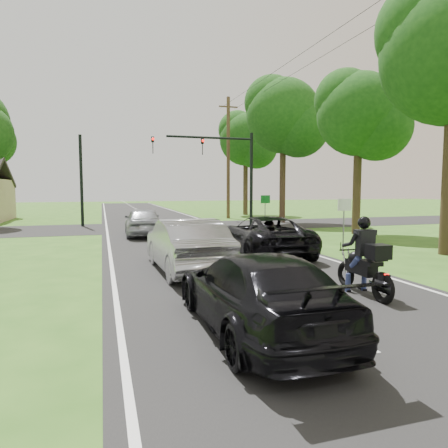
{
  "coord_description": "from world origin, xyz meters",
  "views": [
    {
      "loc": [
        -3.95,
        -9.91,
        2.5
      ],
      "look_at": [
        0.01,
        3.0,
        1.3
      ],
      "focal_mm": 32.0,
      "sensor_mm": 36.0,
      "label": 1
    }
  ],
  "objects_px": {
    "motorcycle_rider": "(365,264)",
    "utility_pole_far": "(228,157)",
    "dark_suv": "(264,235)",
    "silver_sedan": "(186,245)",
    "sign_white": "(344,213)",
    "sign_green": "(265,205)",
    "traffic_signal": "(223,162)",
    "silver_suv": "(143,221)",
    "dark_car_behind": "(256,292)"
  },
  "relations": [
    {
      "from": "motorcycle_rider",
      "to": "utility_pole_far",
      "type": "bearing_deg",
      "value": 82.68
    },
    {
      "from": "dark_suv",
      "to": "utility_pole_far",
      "type": "height_order",
      "value": "utility_pole_far"
    },
    {
      "from": "silver_sedan",
      "to": "utility_pole_far",
      "type": "distance_m",
      "value": 22.08
    },
    {
      "from": "sign_white",
      "to": "sign_green",
      "type": "relative_size",
      "value": 1.0
    },
    {
      "from": "sign_white",
      "to": "traffic_signal",
      "type": "bearing_deg",
      "value": 97.05
    },
    {
      "from": "dark_suv",
      "to": "silver_suv",
      "type": "distance_m",
      "value": 8.37
    },
    {
      "from": "silver_suv",
      "to": "dark_car_behind",
      "type": "xyz_separation_m",
      "value": [
        0.5,
        -14.99,
        -0.06
      ]
    },
    {
      "from": "silver_sedan",
      "to": "utility_pole_far",
      "type": "height_order",
      "value": "utility_pole_far"
    },
    {
      "from": "dark_suv",
      "to": "dark_car_behind",
      "type": "xyz_separation_m",
      "value": [
        -3.33,
        -7.55,
        -0.03
      ]
    },
    {
      "from": "silver_sedan",
      "to": "dark_car_behind",
      "type": "bearing_deg",
      "value": 89.76
    },
    {
      "from": "dark_car_behind",
      "to": "utility_pole_far",
      "type": "height_order",
      "value": "utility_pole_far"
    },
    {
      "from": "sign_green",
      "to": "silver_suv",
      "type": "bearing_deg",
      "value": 176.11
    },
    {
      "from": "traffic_signal",
      "to": "sign_white",
      "type": "xyz_separation_m",
      "value": [
        1.36,
        -11.02,
        -2.54
      ]
    },
    {
      "from": "sign_white",
      "to": "sign_green",
      "type": "height_order",
      "value": "same"
    },
    {
      "from": "dark_suv",
      "to": "sign_green",
      "type": "distance_m",
      "value": 7.64
    },
    {
      "from": "dark_suv",
      "to": "dark_car_behind",
      "type": "distance_m",
      "value": 8.25
    },
    {
      "from": "silver_sedan",
      "to": "silver_suv",
      "type": "distance_m",
      "value": 9.68
    },
    {
      "from": "silver_suv",
      "to": "sign_white",
      "type": "relative_size",
      "value": 2.1
    },
    {
      "from": "silver_suv",
      "to": "utility_pole_far",
      "type": "bearing_deg",
      "value": -125.61
    },
    {
      "from": "silver_suv",
      "to": "traffic_signal",
      "type": "height_order",
      "value": "traffic_signal"
    },
    {
      "from": "dark_car_behind",
      "to": "utility_pole_far",
      "type": "xyz_separation_m",
      "value": [
        7.61,
        25.55,
        4.38
      ]
    },
    {
      "from": "sign_white",
      "to": "dark_suv",
      "type": "bearing_deg",
      "value": 159.84
    },
    {
      "from": "motorcycle_rider",
      "to": "silver_sedan",
      "type": "distance_m",
      "value": 5.19
    },
    {
      "from": "motorcycle_rider",
      "to": "sign_green",
      "type": "distance_m",
      "value": 13.43
    },
    {
      "from": "dark_car_behind",
      "to": "sign_white",
      "type": "distance_m",
      "value": 8.98
    },
    {
      "from": "dark_car_behind",
      "to": "sign_green",
      "type": "distance_m",
      "value": 15.86
    },
    {
      "from": "sign_white",
      "to": "dark_car_behind",
      "type": "bearing_deg",
      "value": -133.09
    },
    {
      "from": "silver_sedan",
      "to": "sign_white",
      "type": "xyz_separation_m",
      "value": [
        6.26,
        1.21,
        0.79
      ]
    },
    {
      "from": "traffic_signal",
      "to": "sign_white",
      "type": "distance_m",
      "value": 11.39
    },
    {
      "from": "silver_suv",
      "to": "sign_white",
      "type": "xyz_separation_m",
      "value": [
        6.61,
        -8.46,
        0.83
      ]
    },
    {
      "from": "dark_suv",
      "to": "sign_white",
      "type": "height_order",
      "value": "sign_white"
    },
    {
      "from": "silver_sedan",
      "to": "sign_white",
      "type": "distance_m",
      "value": 6.43
    },
    {
      "from": "dark_car_behind",
      "to": "sign_green",
      "type": "xyz_separation_m",
      "value": [
        6.31,
        14.53,
        0.89
      ]
    },
    {
      "from": "utility_pole_far",
      "to": "sign_green",
      "type": "bearing_deg",
      "value": -96.73
    },
    {
      "from": "motorcycle_rider",
      "to": "utility_pole_far",
      "type": "distance_m",
      "value": 24.84
    },
    {
      "from": "silver_suv",
      "to": "sign_green",
      "type": "relative_size",
      "value": 2.1
    },
    {
      "from": "dark_car_behind",
      "to": "silver_suv",
      "type": "bearing_deg",
      "value": -88.12
    },
    {
      "from": "utility_pole_far",
      "to": "dark_car_behind",
      "type": "bearing_deg",
      "value": -106.58
    },
    {
      "from": "utility_pole_far",
      "to": "motorcycle_rider",
      "type": "bearing_deg",
      "value": -100.1
    },
    {
      "from": "dark_car_behind",
      "to": "sign_white",
      "type": "bearing_deg",
      "value": -133.14
    },
    {
      "from": "utility_pole_far",
      "to": "sign_green",
      "type": "relative_size",
      "value": 4.71
    },
    {
      "from": "dark_car_behind",
      "to": "utility_pole_far",
      "type": "relative_size",
      "value": 0.48
    },
    {
      "from": "traffic_signal",
      "to": "silver_sedan",
      "type": "bearing_deg",
      "value": -111.85
    },
    {
      "from": "motorcycle_rider",
      "to": "traffic_signal",
      "type": "distance_m",
      "value": 16.49
    },
    {
      "from": "motorcycle_rider",
      "to": "sign_green",
      "type": "relative_size",
      "value": 1.03
    },
    {
      "from": "silver_suv",
      "to": "motorcycle_rider",
      "type": "bearing_deg",
      "value": 107.7
    },
    {
      "from": "dark_suv",
      "to": "sign_white",
      "type": "distance_m",
      "value": 3.08
    },
    {
      "from": "silver_suv",
      "to": "traffic_signal",
      "type": "relative_size",
      "value": 0.7
    },
    {
      "from": "silver_suv",
      "to": "sign_green",
      "type": "height_order",
      "value": "sign_green"
    },
    {
      "from": "silver_suv",
      "to": "dark_car_behind",
      "type": "bearing_deg",
      "value": 93.85
    }
  ]
}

